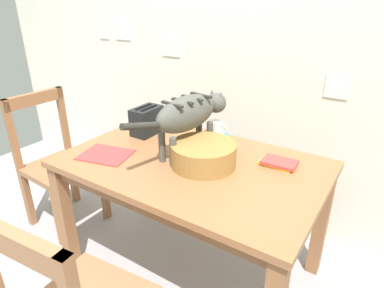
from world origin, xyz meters
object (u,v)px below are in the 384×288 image
dining_table (192,176)px  cat (190,114)px  coffee_mug (216,128)px  magazine (106,155)px  wicker_basket (203,154)px  toaster (147,121)px  book_stack (278,163)px  wooden_chair_far (58,163)px  saucer_bowl (215,138)px

dining_table → cat: cat is taller
dining_table → coffee_mug: bearing=95.5°
magazine → wicker_basket: (0.50, 0.20, 0.06)m
magazine → toaster: 0.38m
book_stack → wooden_chair_far: wooden_chair_far is taller
saucer_bowl → book_stack: 0.44m
book_stack → toaster: bearing=-177.3°
saucer_bowl → book_stack: size_ratio=0.91×
toaster → cat: bearing=-13.0°
cat → book_stack: cat is taller
dining_table → wicker_basket: wicker_basket is taller
coffee_mug → dining_table: bearing=-84.5°
magazine → wicker_basket: wicker_basket is taller
cat → coffee_mug: bearing=89.0°
coffee_mug → toaster: (-0.42, -0.13, 0.01)m
saucer_bowl → book_stack: saucer_bowl is taller
toaster → wooden_chair_far: bearing=-156.4°
wicker_basket → toaster: 0.54m
wooden_chair_far → magazine: bearing=83.9°
cat → wicker_basket: size_ratio=2.16×
magazine → toaster: toaster is taller
saucer_bowl → coffee_mug: bearing=-0.0°
saucer_bowl → book_stack: (0.43, -0.09, -0.00)m
cat → toaster: size_ratio=3.60×
saucer_bowl → wooden_chair_far: wooden_chair_far is taller
wicker_basket → book_stack: bearing=32.8°
dining_table → wooden_chair_far: wooden_chair_far is taller
coffee_mug → toaster: 0.44m
toaster → coffee_mug: bearing=17.8°
coffee_mug → book_stack: (0.42, -0.09, -0.07)m
wicker_basket → dining_table: bearing=179.8°
cat → saucer_bowl: cat is taller
coffee_mug → wicker_basket: bearing=-71.9°
book_stack → cat: bearing=-164.5°
cat → wooden_chair_far: 1.12m
dining_table → cat: bearing=129.3°
wicker_basket → wooden_chair_far: 1.18m
dining_table → wicker_basket: size_ratio=4.03×
wicker_basket → coffee_mug: bearing=108.1°
saucer_bowl → toaster: bearing=-162.1°
dining_table → coffee_mug: size_ratio=10.99×
wicker_basket → wooden_chair_far: size_ratio=0.36×
cat → coffee_mug: 0.27m
dining_table → toaster: 0.51m
saucer_bowl → magazine: 0.64m
coffee_mug → wooden_chair_far: wooden_chair_far is taller
saucer_bowl → coffee_mug: coffee_mug is taller
saucer_bowl → magazine: bearing=-128.7°
book_stack → wicker_basket: wicker_basket is taller
saucer_bowl → coffee_mug: 0.06m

